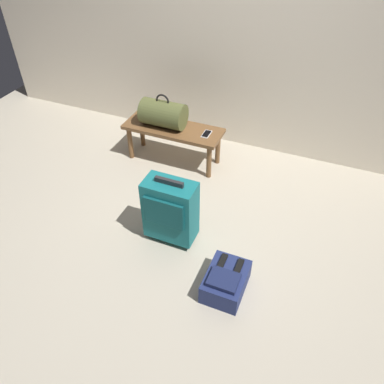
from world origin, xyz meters
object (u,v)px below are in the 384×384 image
cell_phone (206,134)px  suitcase_upright_teal (170,210)px  backpack_navy (226,281)px  duffel_bag_olive (163,114)px  bench (173,133)px

cell_phone → suitcase_upright_teal: (0.09, -1.03, -0.08)m
suitcase_upright_teal → backpack_navy: suitcase_upright_teal is taller
duffel_bag_olive → cell_phone: duffel_bag_olive is taller
bench → cell_phone: size_ratio=6.94×
suitcase_upright_teal → backpack_navy: (0.58, -0.32, -0.22)m
bench → duffel_bag_olive: size_ratio=2.27×
bench → duffel_bag_olive: duffel_bag_olive is taller
duffel_bag_olive → suitcase_upright_teal: (0.55, -1.03, -0.21)m
duffel_bag_olive → suitcase_upright_teal: bearing=-62.0°
cell_phone → suitcase_upright_teal: 1.04m
suitcase_upright_teal → backpack_navy: size_ratio=1.63×
cell_phone → backpack_navy: bearing=-63.6°
duffel_bag_olive → cell_phone: size_ratio=3.06×
bench → backpack_navy: bench is taller
bench → cell_phone: 0.36m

